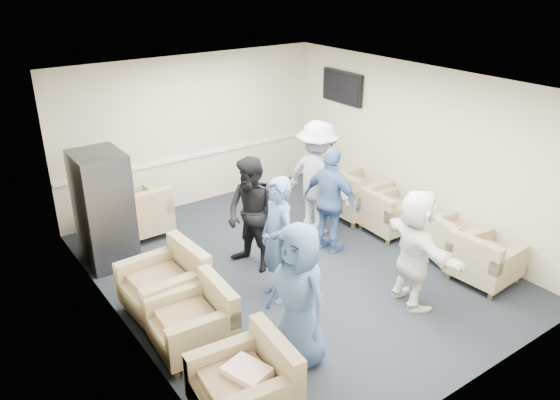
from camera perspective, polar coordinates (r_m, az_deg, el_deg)
floor at (r=8.08m, az=1.31°, el=-7.11°), size 6.00×6.00×0.00m
ceiling at (r=7.08m, az=1.52°, el=11.99°), size 6.00×6.00×0.00m
back_wall at (r=9.91m, az=-9.12°, el=7.07°), size 5.00×0.02×2.70m
front_wall at (r=5.63m, az=20.20°, el=-7.63°), size 5.00×0.02×2.70m
left_wall at (r=6.42m, az=-16.78°, el=-3.10°), size 0.02×6.00×2.70m
right_wall at (r=9.11m, az=14.16°, el=5.17°), size 0.02×6.00×2.70m
chair_rail at (r=10.02m, az=-8.90°, el=4.58°), size 4.98×0.04×0.06m
tv at (r=10.10m, az=6.52°, el=11.62°), size 0.10×1.00×0.58m
armchair_left_near at (r=5.59m, az=-3.27°, el=-18.93°), size 0.97×0.97×0.71m
armchair_left_mid at (r=6.47m, az=-8.71°, el=-12.56°), size 0.90×0.90×0.68m
armchair_left_far at (r=7.14m, az=-11.56°, el=-8.76°), size 0.95×0.95×0.73m
armchair_right_near at (r=8.10m, az=20.43°, el=-6.04°), size 0.86×0.86×0.65m
armchair_right_midnear at (r=8.51m, az=17.22°, el=-4.08°), size 0.92×0.92×0.65m
armchair_right_midfar at (r=9.12m, az=11.17°, el=-1.51°), size 0.85×0.85×0.65m
armchair_right_far at (r=9.60m, az=7.55°, el=0.42°), size 0.95×0.95×0.75m
armchair_corner at (r=9.11m, az=-14.55°, el=-1.56°), size 0.93×0.93×0.73m
vending_machine at (r=8.27m, az=-17.90°, el=-0.89°), size 0.70×0.81×1.71m
backpack at (r=6.77m, az=-6.94°, el=-11.65°), size 0.28×0.21×0.47m
pillow at (r=5.48m, az=-3.46°, el=-17.59°), size 0.42×0.49×0.12m
person_front_left at (r=5.95m, az=1.94°, el=-9.92°), size 0.62×0.88×1.68m
person_mid_left at (r=7.01m, az=-0.28°, el=-4.21°), size 0.48×0.67×1.71m
person_back_left at (r=7.72m, az=-2.95°, el=-1.59°), size 0.81×0.95×1.69m
person_back_right at (r=8.76m, az=3.96°, el=2.26°), size 0.91×1.32×1.89m
person_mid_right at (r=8.23m, az=5.36°, el=-0.11°), size 0.64×1.04×1.66m
person_front_right at (r=7.12m, az=13.95°, el=-4.98°), size 0.81×1.56×1.60m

